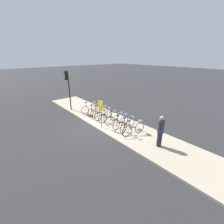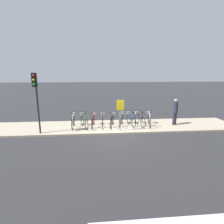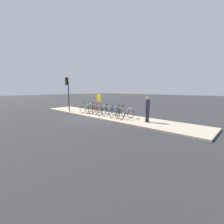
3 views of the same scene
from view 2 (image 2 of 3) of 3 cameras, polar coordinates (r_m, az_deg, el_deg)
The scene contains 14 objects.
ground_plane at distance 10.37m, azimuth 0.77°, elevation -7.47°, with size 120.00×120.00×0.00m, color #2D2D30.
sidewalk at distance 11.71m, azimuth 0.07°, elevation -4.77°, with size 16.65×2.88×0.12m.
parked_bicycle_0 at distance 11.54m, azimuth -12.56°, elevation -2.72°, with size 0.46×1.68×1.03m.
parked_bicycle_1 at distance 11.43m, azimuth -9.16°, elevation -2.72°, with size 0.67×1.59×1.03m.
parked_bicycle_2 at distance 11.51m, azimuth -6.19°, elevation -2.52°, with size 0.46×1.67×1.03m.
parked_bicycle_3 at distance 11.46m, azimuth -3.06°, elevation -2.54°, with size 0.46×1.68×1.03m.
parked_bicycle_4 at distance 11.49m, azimuth 0.08°, elevation -2.48°, with size 0.53×1.64×1.03m.
parked_bicycle_5 at distance 11.67m, azimuth 3.05°, elevation -2.25°, with size 0.61×1.62×1.03m.
parked_bicycle_6 at distance 11.70m, azimuth 6.04°, elevation -2.27°, with size 0.46×1.66×1.03m.
parked_bicycle_7 at distance 11.87m, azimuth 8.93°, elevation -2.14°, with size 0.48×1.66×1.03m.
parked_bicycle_8 at distance 11.93m, azimuth 12.07°, elevation -2.19°, with size 0.50×1.65×1.03m.
pedestrian at distance 12.46m, azimuth 19.91°, elevation 0.28°, with size 0.34×0.34×1.78m.
traffic_light at distance 10.52m, azimuth -23.64°, elevation 6.37°, with size 0.24×0.40×3.46m.
sign_post at distance 10.30m, azimuth 2.72°, elevation 0.60°, with size 0.44×0.07×1.90m.
Camera 2 is at (-0.98, -9.69, 3.57)m, focal length 28.00 mm.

